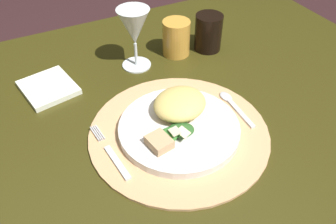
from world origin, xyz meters
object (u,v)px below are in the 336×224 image
Objects in this scene: fork at (111,154)px; amber_tumbler at (176,38)px; dining_table at (132,155)px; wine_glass at (134,29)px; napkin at (48,88)px; dinner_plate at (179,128)px; spoon at (232,103)px; dark_tumbler at (208,32)px.

amber_tumbler is at bearing 43.69° from fork.
wine_glass is (0.09, 0.15, 0.26)m from dining_table.
amber_tumbler is (0.35, 0.01, 0.04)m from napkin.
dinner_plate reaches higher than fork.
dining_table is 9.01× the size of fork.
spoon is 1.32× the size of dark_tumbler.
amber_tumbler reaches higher than fork.
amber_tumbler is at bearing 63.16° from dinner_plate.
dinner_plate is 1.91× the size of spoon.
dinner_plate is at bearing -1.16° from fork.
napkin is 1.28× the size of dark_tumbler.
dining_table is 0.28m from spoon.
wine_glass is at bearing -0.19° from napkin.
amber_tumbler is at bearing 3.06° from wine_glass.
wine_glass is at bearing -176.94° from amber_tumbler.
fork is 0.46m from dark_tumbler.
wine_glass is at bearing 58.01° from fork.
fork is (-0.15, 0.00, -0.01)m from dinner_plate.
amber_tumbler reaches higher than spoon.
fork is 0.29m from spoon.
dinner_plate reaches higher than dining_table.
spoon is at bearing 3.81° from fork.
dinner_plate is (0.07, -0.12, 0.16)m from dining_table.
dark_tumbler is at bearing 25.71° from dining_table.
fork is 1.64× the size of dark_tumbler.
dinner_plate is 1.96× the size of napkin.
napkin is (-0.36, 0.25, -0.00)m from spoon.
dark_tumbler reaches higher than napkin.
fork is 0.33m from wine_glass.
dark_tumbler is (0.21, -0.01, -0.06)m from wine_glass.
amber_tumbler is (-0.01, 0.25, 0.04)m from spoon.
dinner_plate is 0.31m from amber_tumbler.
wine_glass reaches higher than amber_tumbler.
dining_table is 0.33m from amber_tumbler.
spoon is at bearing -88.31° from amber_tumbler.
wine_glass reaches higher than dark_tumbler.
napkin is 0.44m from dark_tumbler.
wine_glass is (0.23, -0.00, 0.10)m from napkin.
dinner_plate is at bearing -52.55° from napkin.
dinner_plate is at bearing -131.43° from dark_tumbler.
napkin is (-0.06, 0.27, -0.00)m from fork.
wine_glass is at bearing 177.04° from dark_tumbler.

